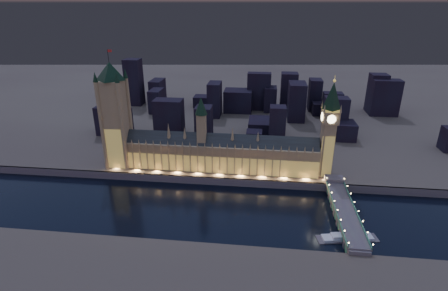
# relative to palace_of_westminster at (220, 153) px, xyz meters

# --- Properties ---
(ground_plane) EXTENTS (2000.00, 2000.00, 0.00)m
(ground_plane) POSITION_rel_palace_of_westminster_xyz_m (-0.07, -61.74, -26.37)
(ground_plane) COLOR black
(ground_plane) RESTS_ON ground
(north_bank) EXTENTS (2000.00, 960.00, 8.00)m
(north_bank) POSITION_rel_palace_of_westminster_xyz_m (-0.07, 458.26, -22.37)
(north_bank) COLOR #443735
(north_bank) RESTS_ON ground
(embankment_wall) EXTENTS (2000.00, 2.50, 8.00)m
(embankment_wall) POSITION_rel_palace_of_westminster_xyz_m (-0.07, -20.74, -22.37)
(embankment_wall) COLOR #534155
(embankment_wall) RESTS_ON ground
(palace_of_westminster) EXTENTS (202.00, 22.26, 78.00)m
(palace_of_westminster) POSITION_rel_palace_of_westminster_xyz_m (0.00, 0.00, 0.00)
(palace_of_westminster) COLOR #8A7458
(palace_of_westminster) RESTS_ON north_bank
(victoria_tower) EXTENTS (31.68, 31.68, 122.79)m
(victoria_tower) POSITION_rel_palace_of_westminster_xyz_m (-110.07, 0.18, 42.59)
(victoria_tower) COLOR #8A7458
(victoria_tower) RESTS_ON north_bank
(elizabeth_tower) EXTENTS (18.00, 18.00, 102.30)m
(elizabeth_tower) POSITION_rel_palace_of_westminster_xyz_m (107.93, 0.17, 38.53)
(elizabeth_tower) COLOR #8A7458
(elizabeth_tower) RESTS_ON north_bank
(westminster_bridge) EXTENTS (17.61, 113.00, 15.90)m
(westminster_bridge) POSITION_rel_palace_of_westminster_xyz_m (115.64, -65.20, -20.38)
(westminster_bridge) COLOR #534155
(westminster_bridge) RESTS_ON ground
(river_boat) EXTENTS (49.40, 19.56, 4.50)m
(river_boat) POSITION_rel_palace_of_westminster_xyz_m (113.19, -96.77, -24.81)
(river_boat) COLOR #534155
(river_boat) RESTS_ON ground
(city_backdrop) EXTENTS (473.68, 215.63, 77.67)m
(city_backdrop) POSITION_rel_palace_of_westminster_xyz_m (33.61, 185.31, 4.51)
(city_backdrop) COLOR black
(city_backdrop) RESTS_ON north_bank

